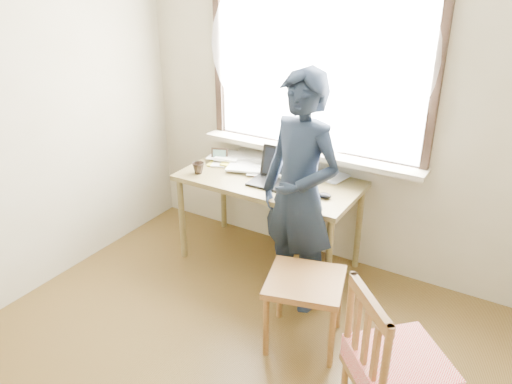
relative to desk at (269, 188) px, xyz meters
The scene contains 13 objects.
room_shell 1.76m from the desk, 75.15° to the right, with size 3.52×4.02×2.61m.
desk is the anchor object (origin of this frame).
laptop 0.17m from the desk, 16.55° to the right, with size 0.37×0.30×0.25m.
mug_white 0.21m from the desk, 103.64° to the left, with size 0.11×0.11×0.09m, color white.
mug_dark 0.59m from the desk, 159.64° to the right, with size 0.10×0.10×0.09m, color black.
mouse 0.53m from the desk, 11.03° to the right, with size 0.10×0.07×0.04m, color black.
desk_clutter 0.31m from the desk, 143.54° to the left, with size 0.87×0.52×0.05m.
book_a 0.52m from the desk, 156.28° to the left, with size 0.21×0.29×0.03m, color white.
book_b 0.47m from the desk, 37.64° to the left, with size 0.16×0.22×0.02m, color white.
picture_frame 0.56m from the desk, 169.49° to the left, with size 0.14×0.06×0.11m.
work_chair 1.02m from the desk, 46.89° to the right, with size 0.58×0.56×0.49m.
side_chair 1.85m from the desk, 40.94° to the right, with size 0.61×0.62×0.96m.
person 0.56m from the desk, 37.53° to the right, with size 0.62×0.41×1.71m, color black.
Camera 1 is at (1.35, -1.49, 2.30)m, focal length 35.00 mm.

